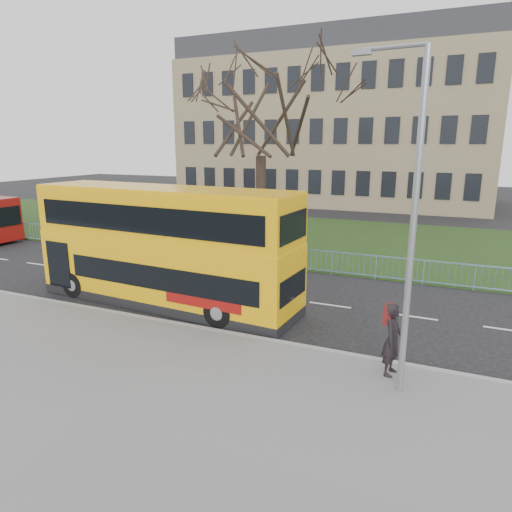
{
  "coord_description": "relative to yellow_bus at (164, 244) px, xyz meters",
  "views": [
    {
      "loc": [
        6.91,
        -13.48,
        5.9
      ],
      "look_at": [
        0.61,
        1.0,
        2.01
      ],
      "focal_mm": 32.0,
      "sensor_mm": 36.0,
      "label": 1
    }
  ],
  "objects": [
    {
      "name": "bare_tree",
      "position": [
        -0.24,
        9.76,
        3.94
      ],
      "size": [
        8.65,
        8.65,
        12.35
      ],
      "primitive_type": null,
      "color": "black",
      "rests_on": "grass_verge"
    },
    {
      "name": "civic_building",
      "position": [
        -2.24,
        34.76,
        4.68
      ],
      "size": [
        30.0,
        15.0,
        14.0
      ],
      "primitive_type": "cube",
      "color": "#867155",
      "rests_on": "ground"
    },
    {
      "name": "kerb",
      "position": [
        2.76,
        -1.79,
        -2.25
      ],
      "size": [
        80.0,
        0.2,
        0.14
      ],
      "primitive_type": "cube",
      "color": "gray",
      "rests_on": "ground"
    },
    {
      "name": "street_lamp",
      "position": [
        8.8,
        -3.23,
        2.07
      ],
      "size": [
        1.65,
        0.3,
        7.79
      ],
      "rotation": [
        0.0,
        0.0,
        -0.08
      ],
      "color": "gray",
      "rests_on": "pavement"
    },
    {
      "name": "ground",
      "position": [
        2.76,
        -0.24,
        -2.32
      ],
      "size": [
        120.0,
        120.0,
        0.0
      ],
      "primitive_type": "plane",
      "color": "black",
      "rests_on": "ground"
    },
    {
      "name": "pedestrian",
      "position": [
        8.58,
        -2.51,
        -1.25
      ],
      "size": [
        0.57,
        0.76,
        1.91
      ],
      "primitive_type": "imported",
      "rotation": [
        0.0,
        0.0,
        1.41
      ],
      "color": "black",
      "rests_on": "pavement"
    },
    {
      "name": "guard_railing",
      "position": [
        2.76,
        6.36,
        -1.77
      ],
      "size": [
        40.0,
        0.12,
        1.1
      ],
      "primitive_type": null,
      "color": "#689BB8",
      "rests_on": "ground"
    },
    {
      "name": "yellow_bus",
      "position": [
        0.0,
        0.0,
        0.0
      ],
      "size": [
        10.47,
        3.14,
        4.33
      ],
      "rotation": [
        0.0,
        0.0,
        -0.07
      ],
      "color": "#FBB20A",
      "rests_on": "ground"
    },
    {
      "name": "pavement",
      "position": [
        2.76,
        -6.99,
        -2.26
      ],
      "size": [
        80.0,
        10.5,
        0.12
      ],
      "primitive_type": "cube",
      "color": "slate",
      "rests_on": "ground"
    },
    {
      "name": "grass_verge",
      "position": [
        2.76,
        14.06,
        -2.28
      ],
      "size": [
        80.0,
        15.4,
        0.08
      ],
      "primitive_type": "cube",
      "color": "#1A3513",
      "rests_on": "ground"
    }
  ]
}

